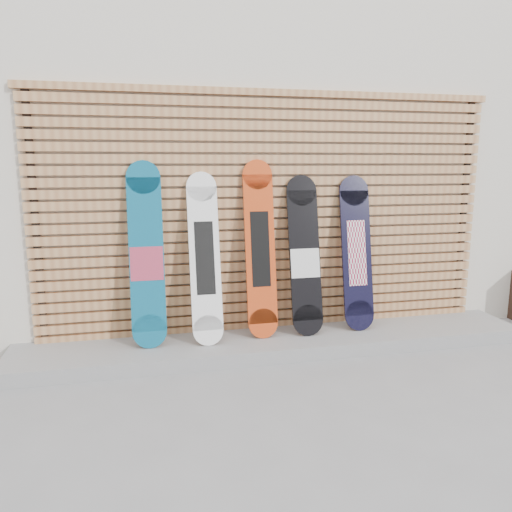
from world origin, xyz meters
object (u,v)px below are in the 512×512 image
Objects in this scene: snowboard_0 at (146,256)px; snowboard_4 at (357,253)px; snowboard_2 at (260,249)px; snowboard_3 at (305,256)px; snowboard_1 at (205,258)px.

snowboard_4 is at bearing 0.42° from snowboard_0.
snowboard_2 reaches higher than snowboard_0.
snowboard_2 reaches higher than snowboard_4.
snowboard_4 is (0.92, -0.00, -0.07)m from snowboard_2.
snowboard_0 reaches higher than snowboard_3.
snowboard_0 is 1.07× the size of snowboard_1.
snowboard_4 is at bearing -0.02° from snowboard_2.
snowboard_1 is at bearing -2.58° from snowboard_0.
snowboard_0 reaches higher than snowboard_1.
snowboard_0 is at bearing -179.16° from snowboard_2.
snowboard_2 reaches higher than snowboard_3.
snowboard_2 is at bearing 4.18° from snowboard_1.
snowboard_0 is 0.99m from snowboard_2.
snowboard_0 is at bearing -179.58° from snowboard_4.
snowboard_0 is 1.40m from snowboard_3.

